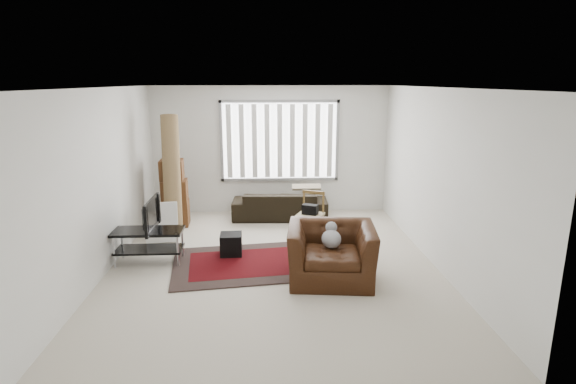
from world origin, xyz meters
name	(u,v)px	position (x,y,z in m)	size (l,w,h in m)	color
room	(274,148)	(0.03, 0.51, 1.76)	(6.00, 6.02, 2.71)	beige
persian_rug	(253,263)	(-0.33, 0.07, 0.01)	(2.64, 1.94, 0.02)	black
tv_stand	(149,239)	(-1.95, 0.20, 0.39)	(1.07, 0.48, 0.54)	black
tv	(147,215)	(-1.95, 0.20, 0.79)	(0.87, 0.11, 0.50)	black
subwoofer	(231,244)	(-0.69, 0.43, 0.19)	(0.35, 0.35, 0.35)	black
moving_boxes	(174,195)	(-1.91, 2.10, 0.61)	(0.56, 0.52, 1.31)	#56351B
white_flatpack	(162,222)	(-1.96, 1.15, 0.36)	(0.56, 0.08, 0.71)	silver
rolled_rug	(172,174)	(-1.87, 1.81, 1.10)	(0.33, 0.33, 2.19)	olive
sofa	(280,201)	(0.19, 2.45, 0.37)	(1.95, 0.84, 0.75)	black
side_chair	(310,213)	(0.70, 1.26, 0.46)	(0.59, 0.59, 0.83)	#8A7C5A
armchair	(331,249)	(0.82, -0.55, 0.46)	(1.33, 1.19, 0.91)	#32180A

